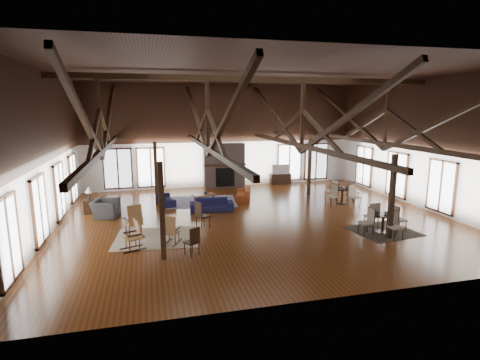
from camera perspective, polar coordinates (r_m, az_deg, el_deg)
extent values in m
plane|color=#592F12|center=(16.03, 2.39, -5.86)|extent=(16.00, 16.00, 0.00)
cube|color=black|center=(15.41, 2.57, 16.03)|extent=(16.00, 14.00, 0.02)
cube|color=white|center=(22.21, -2.66, 6.70)|extent=(16.00, 0.02, 6.00)
cube|color=white|center=(9.00, 15.14, 0.18)|extent=(16.00, 0.02, 6.00)
cube|color=white|center=(15.26, -27.79, 3.56)|extent=(0.02, 14.00, 6.00)
cube|color=white|center=(19.28, 26.03, 4.98)|extent=(0.02, 14.00, 6.00)
cube|color=black|center=(15.39, 2.56, 15.11)|extent=(15.60, 0.18, 0.22)
cube|color=black|center=(14.90, -20.32, 4.18)|extent=(0.16, 13.70, 0.18)
cube|color=black|center=(14.82, -20.66, 9.37)|extent=(0.14, 0.14, 2.70)
cube|color=black|center=(18.30, -19.41, 9.21)|extent=(0.15, 7.07, 3.12)
cube|color=black|center=(11.35, -22.60, 8.35)|extent=(0.15, 7.07, 3.12)
cube|color=black|center=(14.99, -4.90, 4.85)|extent=(0.16, 13.70, 0.18)
cube|color=black|center=(14.91, -4.99, 10.02)|extent=(0.14, 0.14, 2.70)
cube|color=black|center=(18.38, -6.72, 9.75)|extent=(0.15, 7.07, 3.12)
cube|color=black|center=(11.47, -2.19, 9.18)|extent=(0.15, 7.07, 3.12)
cube|color=black|center=(16.11, 9.35, 5.17)|extent=(0.16, 13.70, 0.18)
cube|color=black|center=(16.03, 9.50, 9.97)|extent=(0.14, 0.14, 2.70)
cube|color=black|center=(19.30, 5.32, 9.83)|extent=(0.15, 7.07, 3.12)
cube|color=black|center=(12.89, 15.71, 8.98)|extent=(0.15, 7.07, 3.12)
cube|color=black|center=(18.06, 21.14, 5.19)|extent=(0.16, 13.70, 0.18)
cube|color=black|center=(17.99, 21.44, 9.46)|extent=(0.14, 0.14, 2.70)
cube|color=black|center=(20.95, 15.85, 9.55)|extent=(0.15, 7.07, 3.12)
cube|color=black|center=(15.26, 29.03, 8.27)|extent=(0.15, 7.07, 3.12)
cube|color=black|center=(11.64, -11.80, -4.73)|extent=(0.16, 0.16, 3.05)
cube|color=black|center=(14.32, 22.13, -2.39)|extent=(0.16, 0.16, 3.05)
cube|color=black|center=(18.49, -12.69, 0.99)|extent=(0.16, 0.16, 3.05)
cube|color=black|center=(20.28, 10.53, 1.94)|extent=(0.16, 0.16, 3.05)
cube|color=#746158|center=(22.09, -2.46, 2.24)|extent=(2.40, 0.62, 2.60)
cube|color=black|center=(21.89, -2.27, 0.44)|extent=(1.10, 0.06, 1.10)
cube|color=black|center=(21.81, -2.31, 2.27)|extent=(2.50, 0.20, 0.12)
cylinder|color=black|center=(14.56, 5.54, 8.61)|extent=(0.04, 0.04, 0.70)
cylinder|color=black|center=(14.58, 5.52, 7.24)|extent=(0.20, 0.20, 0.10)
cube|color=black|center=(14.74, 7.18, 7.24)|extent=(0.70, 0.12, 0.02)
cube|color=black|center=(15.00, 4.94, 7.35)|extent=(0.12, 0.70, 0.02)
cube|color=black|center=(14.44, 3.82, 7.23)|extent=(0.70, 0.12, 0.02)
cube|color=black|center=(14.16, 6.13, 7.12)|extent=(0.12, 0.70, 0.02)
imported|color=#141335|center=(17.11, -4.35, -3.80)|extent=(2.02, 0.94, 0.57)
imported|color=#141437|center=(18.68, -11.27, -2.81)|extent=(1.86, 0.92, 0.52)
imported|color=brown|center=(19.34, 0.47, -2.11)|extent=(1.94, 1.23, 0.53)
cube|color=brown|center=(18.64, -5.50, -2.28)|extent=(1.20, 0.85, 0.06)
cube|color=brown|center=(18.46, -6.81, -3.10)|extent=(0.06, 0.06, 0.36)
cube|color=brown|center=(18.80, -6.94, -2.85)|extent=(0.06, 0.06, 0.36)
cube|color=brown|center=(18.59, -4.01, -2.95)|extent=(0.06, 0.06, 0.36)
cube|color=brown|center=(18.93, -4.20, -2.70)|extent=(0.06, 0.06, 0.36)
imported|color=#B2B2B2|center=(18.60, -5.25, -1.89)|extent=(0.23, 0.23, 0.20)
imported|color=#2C2C2F|center=(17.13, -19.78, -4.12)|extent=(1.32, 1.21, 0.74)
cube|color=black|center=(17.98, -21.89, -3.75)|extent=(0.47, 0.47, 0.63)
cylinder|color=black|center=(17.87, -22.01, -2.18)|extent=(0.08, 0.08, 0.38)
cone|color=beige|center=(17.81, -22.07, -1.38)|extent=(0.34, 0.34, 0.27)
cube|color=#8E5D36|center=(14.34, -15.94, -6.39)|extent=(0.67, 0.65, 0.05)
cube|color=#8E5D36|center=(14.02, -15.70, -5.23)|extent=(0.56, 0.37, 0.76)
cube|color=black|center=(14.41, -16.68, -8.15)|extent=(0.38, 0.89, 0.05)
cube|color=black|center=(14.54, -15.03, -7.89)|extent=(0.38, 0.89, 0.05)
cube|color=#8E5D36|center=(13.27, -10.33, -7.87)|extent=(0.59, 0.58, 0.05)
cube|color=#8E5D36|center=(13.00, -10.73, -6.88)|extent=(0.47, 0.35, 0.64)
cube|color=black|center=(13.46, -11.01, -9.26)|extent=(0.40, 0.72, 0.05)
cube|color=black|center=(13.32, -9.54, -9.43)|extent=(0.40, 0.72, 0.05)
cube|color=#8E5D36|center=(12.99, -16.06, -8.54)|extent=(0.55, 0.57, 0.05)
cube|color=#8E5D36|center=(12.96, -15.28, -7.14)|extent=(0.32, 0.47, 0.64)
cube|color=black|center=(12.95, -15.70, -10.30)|extent=(0.75, 0.32, 0.05)
cube|color=black|center=(13.28, -16.24, -9.80)|extent=(0.75, 0.32, 0.05)
cube|color=black|center=(14.71, -5.68, -5.49)|extent=(0.60, 0.60, 0.05)
cube|color=black|center=(14.52, -6.35, -4.54)|extent=(0.24, 0.42, 0.59)
cylinder|color=black|center=(14.77, -5.66, -6.39)|extent=(0.04, 0.04, 0.48)
cube|color=black|center=(12.15, -7.40, -9.37)|extent=(0.55, 0.55, 0.05)
cube|color=black|center=(11.93, -6.88, -8.43)|extent=(0.36, 0.24, 0.52)
cylinder|color=black|center=(12.22, -7.37, -10.31)|extent=(0.03, 0.03, 0.43)
cylinder|color=black|center=(15.02, 21.02, -4.98)|extent=(0.82, 0.82, 0.04)
cylinder|color=black|center=(15.11, 20.93, -6.21)|extent=(0.10, 0.10, 0.68)
cylinder|color=black|center=(15.21, 20.84, -7.43)|extent=(0.49, 0.49, 0.04)
cylinder|color=black|center=(18.97, 15.36, -1.32)|extent=(0.87, 0.87, 0.04)
cylinder|color=black|center=(19.04, 15.30, -2.37)|extent=(0.10, 0.10, 0.71)
cylinder|color=black|center=(19.13, 15.25, -3.41)|extent=(0.52, 0.52, 0.04)
imported|color=#B2B2B2|center=(15.06, 21.31, -4.70)|extent=(0.14, 0.14, 0.09)
imported|color=#B2B2B2|center=(18.99, 15.54, -1.11)|extent=(0.14, 0.14, 0.09)
cube|color=black|center=(23.28, 6.15, 0.18)|extent=(1.27, 0.48, 0.64)
imported|color=#B2B2B2|center=(23.17, 6.12, 1.68)|extent=(1.04, 0.25, 0.60)
cube|color=tan|center=(14.01, -12.49, -8.59)|extent=(3.19, 2.63, 0.01)
cube|color=#1C1B4D|center=(18.90, -5.81, -3.28)|extent=(3.64, 2.91, 0.01)
cube|color=black|center=(15.41, 21.01, -7.26)|extent=(2.48, 2.31, 0.01)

